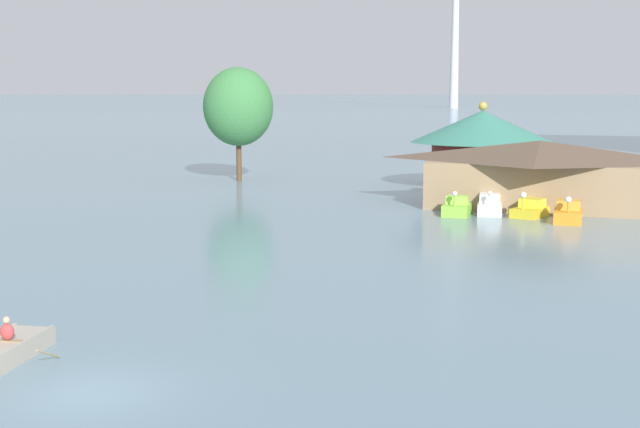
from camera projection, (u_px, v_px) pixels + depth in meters
name	position (u px, v px, depth m)	size (l,w,h in m)	color
ground_plane	(89.00, 394.00, 22.98)	(2000.00, 2000.00, 0.00)	slate
rowboat_with_rower	(3.00, 352.00, 25.71)	(3.23, 4.14, 1.42)	#ADA393
pedal_boat_lime	(457.00, 208.00, 54.82)	(1.62, 2.22, 1.68)	#8CCC3F
pedal_boat_white	(490.00, 206.00, 55.44)	(1.82, 2.65, 1.64)	white
pedal_boat_yellow	(530.00, 209.00, 54.43)	(2.40, 3.12, 1.70)	yellow
pedal_boat_orange	(568.00, 213.00, 52.09)	(1.66, 2.66, 1.71)	orange
boathouse	(539.00, 172.00, 58.54)	(15.66, 8.77, 4.54)	#9E7F5B
green_roof_pavilion	(482.00, 142.00, 69.80)	(11.53, 11.53, 6.96)	#993328
shoreline_tree_tall_left	(238.00, 107.00, 74.40)	(6.06, 6.06, 9.85)	brown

